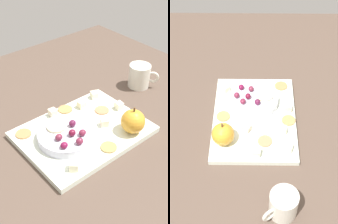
% 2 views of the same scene
% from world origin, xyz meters
% --- Properties ---
extents(table, '(1.19, 1.07, 0.04)m').
position_xyz_m(table, '(0.00, 0.00, 0.02)').
color(table, brown).
rests_on(table, ground).
extents(platter, '(0.34, 0.25, 0.02)m').
position_xyz_m(platter, '(0.02, -0.04, 0.05)').
color(platter, white).
rests_on(platter, table).
extents(serving_dish, '(0.15, 0.15, 0.02)m').
position_xyz_m(serving_dish, '(-0.04, -0.04, 0.07)').
color(serving_dish, silver).
rests_on(serving_dish, platter).
extents(apple_whole, '(0.07, 0.07, 0.07)m').
position_xyz_m(apple_whole, '(0.11, -0.13, 0.09)').
color(apple_whole, gold).
rests_on(apple_whole, platter).
extents(apple_stem, '(0.01, 0.01, 0.01)m').
position_xyz_m(apple_stem, '(0.11, -0.13, 0.13)').
color(apple_stem, brown).
rests_on(apple_stem, apple_whole).
extents(cheese_cube_0, '(0.02, 0.02, 0.02)m').
position_xyz_m(cheese_cube_0, '(0.16, -0.03, 0.07)').
color(cheese_cube_0, '#F0F0CB').
rests_on(cheese_cube_0, platter).
extents(cheese_cube_1, '(0.03, 0.03, 0.02)m').
position_xyz_m(cheese_cube_1, '(0.07, -0.06, 0.07)').
color(cheese_cube_1, '#F9E1C4').
rests_on(cheese_cube_1, platter).
extents(cheese_cube_2, '(0.02, 0.02, 0.02)m').
position_xyz_m(cheese_cube_2, '(0.08, 0.04, 0.07)').
color(cheese_cube_2, '#F9F1C0').
rests_on(cheese_cube_2, platter).
extents(cheese_cube_3, '(0.02, 0.02, 0.02)m').
position_xyz_m(cheese_cube_3, '(-0.01, 0.07, 0.07)').
color(cheese_cube_3, '#F3E1C0').
rests_on(cheese_cube_3, platter).
extents(cheese_cube_4, '(0.03, 0.03, 0.02)m').
position_xyz_m(cheese_cube_4, '(-0.09, -0.13, 0.07)').
color(cheese_cube_4, '#F9F2CC').
rests_on(cheese_cube_4, platter).
extents(cheese_cube_5, '(0.03, 0.03, 0.02)m').
position_xyz_m(cheese_cube_5, '(0.14, 0.06, 0.07)').
color(cheese_cube_5, '#F8F2CC').
rests_on(cheese_cube_5, platter).
extents(cracker_0, '(0.04, 0.04, 0.00)m').
position_xyz_m(cracker_0, '(-0.12, 0.05, 0.06)').
color(cracker_0, '#B9804C').
rests_on(cracker_0, platter).
extents(cracker_1, '(0.04, 0.04, 0.00)m').
position_xyz_m(cracker_1, '(0.11, -0.01, 0.06)').
color(cracker_1, tan).
rests_on(cracker_1, platter).
extents(cracker_2, '(0.04, 0.04, 0.00)m').
position_xyz_m(cracker_2, '(0.02, -0.13, 0.06)').
color(cracker_2, tan).
rests_on(cracker_2, platter).
extents(cracker_3, '(0.04, 0.04, 0.00)m').
position_xyz_m(cracker_3, '(0.03, 0.07, 0.06)').
color(cracker_3, tan).
rests_on(cracker_3, platter).
extents(grape_0, '(0.02, 0.02, 0.02)m').
position_xyz_m(grape_0, '(-0.07, -0.05, 0.09)').
color(grape_0, maroon).
rests_on(grape_0, serving_dish).
extents(grape_1, '(0.02, 0.02, 0.02)m').
position_xyz_m(grape_1, '(-0.01, -0.03, 0.09)').
color(grape_1, '#5E1B3C').
rests_on(grape_1, serving_dish).
extents(grape_2, '(0.02, 0.02, 0.02)m').
position_xyz_m(grape_2, '(-0.02, -0.07, 0.09)').
color(grape_2, maroon).
rests_on(grape_2, serving_dish).
extents(grape_3, '(0.02, 0.02, 0.02)m').
position_xyz_m(grape_3, '(-0.08, -0.08, 0.09)').
color(grape_3, maroon).
rests_on(grape_3, serving_dish).
extents(grape_4, '(0.02, 0.02, 0.02)m').
position_xyz_m(grape_4, '(-0.04, -0.06, 0.09)').
color(grape_4, maroon).
rests_on(grape_4, serving_dish).
extents(grape_5, '(0.02, 0.02, 0.02)m').
position_xyz_m(grape_5, '(-0.04, -0.09, 0.09)').
color(grape_5, maroon).
rests_on(grape_5, serving_dish).
extents(apple_slice_0, '(0.05, 0.05, 0.01)m').
position_xyz_m(apple_slice_0, '(-0.05, -0.01, 0.08)').
color(apple_slice_0, beige).
rests_on(apple_slice_0, serving_dish).
extents(cup, '(0.08, 0.09, 0.08)m').
position_xyz_m(cup, '(0.32, 0.03, 0.08)').
color(cup, silver).
rests_on(cup, table).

